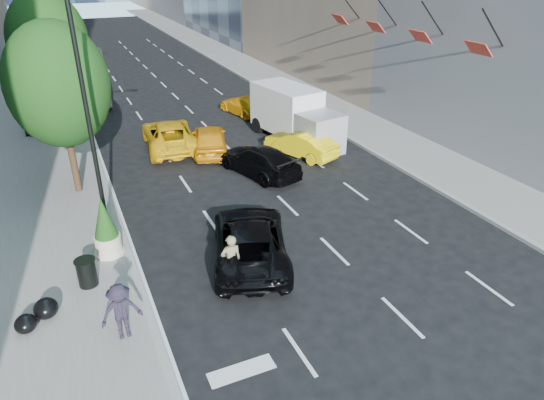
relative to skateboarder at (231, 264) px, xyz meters
name	(u,v)px	position (x,y,z in m)	size (l,w,h in m)	color
ground	(310,257)	(3.20, 0.53, -0.93)	(160.00, 160.00, 0.00)	black
sidewalk_left	(33,91)	(-5.80, 30.53, -0.85)	(6.00, 120.00, 0.15)	slate
sidewalk_right	(254,70)	(13.20, 30.53, -0.85)	(4.00, 120.00, 0.15)	slate
lamp_near	(89,91)	(-3.12, 4.53, 4.88)	(2.13, 0.22, 10.00)	black
lamp_far	(60,25)	(-3.12, 22.53, 4.88)	(2.13, 0.22, 10.00)	black
tree_near	(58,85)	(-4.00, 9.53, 4.04)	(4.20, 4.20, 7.46)	black
tree_mid	(48,41)	(-4.00, 19.53, 4.39)	(4.50, 4.50, 7.99)	black
tree_far	(45,26)	(-4.00, 32.53, 3.69)	(3.90, 3.90, 6.92)	black
traffic_signal	(53,20)	(-3.20, 40.53, 3.30)	(2.48, 0.53, 5.20)	black
facade_flags	(399,28)	(13.84, 10.53, 5.26)	(1.85, 13.30, 2.05)	black
skateboarder	(231,264)	(0.00, 0.00, 0.00)	(0.68, 0.45, 1.86)	olive
black_sedan_lincoln	(250,240)	(1.20, 1.37, -0.17)	(2.52, 5.46, 1.52)	black
black_sedan_mercedes	(259,161)	(4.40, 8.20, -0.22)	(1.99, 4.91, 1.42)	black
taxi_a	(209,139)	(3.05, 12.03, -0.16)	(1.83, 4.54, 1.55)	orange
taxi_b	(301,144)	(7.40, 9.53, -0.23)	(1.48, 4.24, 1.40)	yellow
taxi_c	(169,135)	(1.20, 13.53, -0.14)	(2.61, 5.65, 1.57)	yellow
taxi_d	(244,105)	(7.40, 17.96, -0.30)	(1.76, 4.32, 1.25)	#F8A80D
city_bus	(89,76)	(-1.60, 27.43, 0.55)	(2.49, 10.63, 2.96)	#B3B6BA
box_truck	(295,115)	(8.15, 11.81, 0.62)	(3.32, 6.64, 3.04)	silver
pedestrian_b	(26,121)	(-6.06, 18.50, 0.14)	(1.08, 0.45, 1.84)	black
pedestrian_c	(121,312)	(-3.60, -1.05, 0.10)	(1.13, 0.65, 1.75)	black
trash_can	(87,273)	(-4.29, 1.89, -0.32)	(0.61, 0.61, 0.92)	black
planter_shrub	(105,228)	(-3.42, 3.53, 0.28)	(0.93, 0.93, 2.23)	beige
garbage_bags	(38,314)	(-5.80, 0.57, -0.49)	(1.21, 1.17, 0.60)	black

